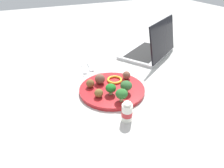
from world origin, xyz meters
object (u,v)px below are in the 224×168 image
object	(u,v)px
broccoli_floret_near_rim	(111,88)
pepper_ring_far_rim	(115,80)
broccoli_floret_mid_right	(122,94)
meatball_front_left	(100,79)
plate	(112,90)
knife	(83,68)
fork	(90,67)
napkin	(86,67)
broccoli_floret_front_right	(126,86)
yogurt_bottle	(127,112)
meatball_back_right	(126,75)
meatball_front_right	(90,84)
laptop	(151,49)
meatball_mid_right	(99,93)

from	to	relation	value
broccoli_floret_near_rim	pepper_ring_far_rim	bearing A→B (deg)	146.43
broccoli_floret_mid_right	meatball_front_left	world-z (taller)	broccoli_floret_mid_right
plate	knife	bearing A→B (deg)	-168.62
plate	fork	size ratio (longest dim) A/B	2.31
napkin	meatball_front_left	bearing A→B (deg)	-0.32
broccoli_floret_front_right	yogurt_bottle	bearing A→B (deg)	-26.82
broccoli_floret_front_right	meatball_back_right	bearing A→B (deg)	151.12
meatball_back_right	pepper_ring_far_rim	xyz separation A→B (m)	(-0.01, -0.06, -0.01)
broccoli_floret_near_rim	napkin	size ratio (longest dim) A/B	0.27
plate	pepper_ring_far_rim	distance (m)	0.06
napkin	yogurt_bottle	world-z (taller)	yogurt_bottle
plate	meatball_front_left	distance (m)	0.07
napkin	pepper_ring_far_rim	bearing A→B (deg)	18.19
meatball_front_right	fork	size ratio (longest dim) A/B	0.29
yogurt_bottle	laptop	world-z (taller)	laptop
pepper_ring_far_rim	broccoli_floret_near_rim	bearing A→B (deg)	-33.57
meatball_front_left	fork	world-z (taller)	meatball_front_left
broccoli_floret_near_rim	yogurt_bottle	world-z (taller)	yogurt_bottle
broccoli_floret_near_rim	yogurt_bottle	xyz separation A→B (m)	(0.15, -0.01, -0.01)
meatball_front_right	yogurt_bottle	xyz separation A→B (m)	(0.23, 0.05, 0.00)
broccoli_floret_front_right	yogurt_bottle	world-z (taller)	yogurt_bottle
meatball_front_left	fork	size ratio (longest dim) A/B	0.37
meatball_mid_right	broccoli_floret_front_right	bearing A→B (deg)	81.22
meatball_mid_right	yogurt_bottle	size ratio (longest dim) A/B	0.46
broccoli_floret_mid_right	meatball_front_left	bearing A→B (deg)	-169.99
meatball_back_right	laptop	distance (m)	0.35
fork	meatball_front_left	bearing A→B (deg)	-5.42
plate	meatball_back_right	bearing A→B (deg)	115.73
knife	napkin	bearing A→B (deg)	108.59
meatball_mid_right	napkin	size ratio (longest dim) A/B	0.21
meatball_mid_right	napkin	bearing A→B (deg)	171.58
fork	meatball_mid_right	bearing A→B (deg)	-11.99
broccoli_floret_near_rim	knife	size ratio (longest dim) A/B	0.32
meatball_mid_right	laptop	size ratio (longest dim) A/B	0.09
meatball_mid_right	plate	bearing A→B (deg)	116.05
broccoli_floret_mid_right	pepper_ring_far_rim	world-z (taller)	broccoli_floret_mid_right
plate	meatball_front_right	xyz separation A→B (m)	(-0.05, -0.08, 0.03)
broccoli_floret_mid_right	meatball_mid_right	xyz separation A→B (m)	(-0.06, -0.07, -0.01)
plate	broccoli_floret_mid_right	xyz separation A→B (m)	(0.10, -0.01, 0.04)
plate	pepper_ring_far_rim	bearing A→B (deg)	144.27
pepper_ring_far_rim	fork	bearing A→B (deg)	-165.64
plate	napkin	world-z (taller)	plate
knife	laptop	bearing A→B (deg)	90.68
meatball_back_right	fork	size ratio (longest dim) A/B	0.30
broccoli_floret_mid_right	meatball_mid_right	world-z (taller)	broccoli_floret_mid_right
broccoli_floret_near_rim	broccoli_floret_mid_right	bearing A→B (deg)	16.91
meatball_front_right	yogurt_bottle	bearing A→B (deg)	12.55
meatball_front_right	napkin	size ratio (longest dim) A/B	0.21
meatball_back_right	meatball_mid_right	bearing A→B (deg)	-64.13
fork	laptop	distance (m)	0.38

